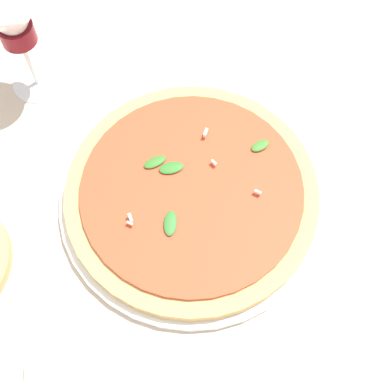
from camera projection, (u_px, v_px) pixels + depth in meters
The scene contains 3 objects.
ground_plane at pixel (204, 198), 0.75m from camera, with size 6.00×6.00×0.00m, color beige.
pizza_arugula_main at pixel (192, 196), 0.73m from camera, with size 0.37×0.37×0.05m.
wine_glass at pixel (13, 25), 0.72m from camera, with size 0.09×0.09×0.17m.
Camera 1 is at (0.31, -0.07, 0.68)m, focal length 50.00 mm.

